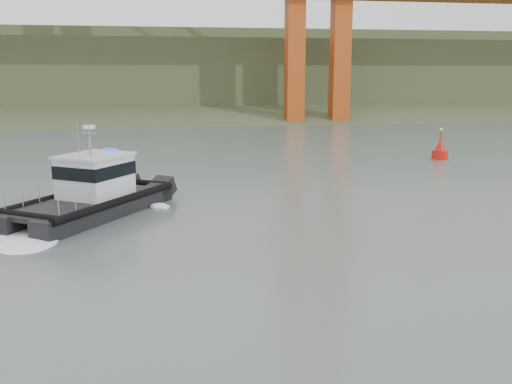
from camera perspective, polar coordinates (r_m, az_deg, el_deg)
ground at (r=23.58m, az=3.23°, el=-9.40°), size 400.00×400.00×0.00m
headlands at (r=147.02m, az=-7.82°, el=11.09°), size 500.00×105.36×27.12m
patrol_boat at (r=36.25m, az=-16.04°, el=0.02°), size 9.98×12.06×5.66m
nav_buoy at (r=60.62m, az=17.93°, el=3.96°), size 1.60×1.60×3.33m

